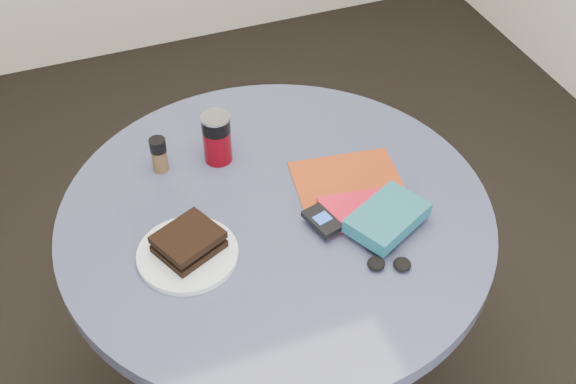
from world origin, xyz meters
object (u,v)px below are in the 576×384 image
object	(u,v)px
red_book	(357,210)
pepper_grinder	(159,154)
table	(277,258)
magazine	(347,181)
headphones	(389,264)
novel	(387,218)
mp3_player	(322,221)
soda_can	(217,138)
sandwich	(189,242)
plate	(188,254)

from	to	relation	value
red_book	pepper_grinder	bearing A→B (deg)	149.37
table	magazine	world-z (taller)	magazine
pepper_grinder	headphones	world-z (taller)	pepper_grinder
magazine	novel	distance (m)	0.18
novel	mp3_player	xyz separation A→B (m)	(-0.13, 0.05, -0.01)
table	pepper_grinder	bearing A→B (deg)	131.85
pepper_grinder	mp3_player	world-z (taller)	pepper_grinder
soda_can	mp3_player	distance (m)	0.35
magazine	headphones	world-z (taller)	headphones
sandwich	soda_can	bearing A→B (deg)	61.78
table	mp3_player	bearing A→B (deg)	-49.04
table	red_book	xyz separation A→B (m)	(0.17, -0.07, 0.17)
sandwich	red_book	size ratio (longest dim) A/B	1.00
sandwich	mp3_player	size ratio (longest dim) A/B	1.61
soda_can	pepper_grinder	world-z (taller)	soda_can
soda_can	magazine	distance (m)	0.33
plate	pepper_grinder	world-z (taller)	pepper_grinder
red_book	headphones	world-z (taller)	headphones
table	soda_can	bearing A→B (deg)	107.32
table	soda_can	xyz separation A→B (m)	(-0.07, 0.22, 0.23)
table	magazine	distance (m)	0.26
mp3_player	headphones	world-z (taller)	mp3_player
magazine	table	bearing A→B (deg)	-162.57
pepper_grinder	novel	distance (m)	0.57
table	soda_can	distance (m)	0.33
novel	red_book	bearing A→B (deg)	94.95
table	red_book	bearing A→B (deg)	-23.37
soda_can	novel	bearing A→B (deg)	-52.26
red_book	headphones	xyz separation A→B (m)	(-0.00, -0.17, -0.00)
soda_can	pepper_grinder	size ratio (longest dim) A/B	1.44
red_book	novel	size ratio (longest dim) A/B	0.93
table	novel	bearing A→B (deg)	-33.59
novel	headphones	bearing A→B (deg)	-140.06
magazine	mp3_player	xyz separation A→B (m)	(-0.12, -0.12, 0.02)
novel	sandwich	bearing A→B (deg)	142.27
plate	sandwich	size ratio (longest dim) A/B	1.34
novel	mp3_player	world-z (taller)	novel
novel	plate	bearing A→B (deg)	143.40
magazine	soda_can	bearing A→B (deg)	152.27
pepper_grinder	novel	size ratio (longest dim) A/B	0.52
table	mp3_player	distance (m)	0.22
red_book	mp3_player	xyz separation A→B (m)	(-0.09, -0.02, 0.01)
soda_can	headphones	bearing A→B (deg)	-63.24
plate	soda_can	distance (m)	0.33
sandwich	headphones	xyz separation A→B (m)	(0.38, -0.19, -0.03)
plate	red_book	bearing A→B (deg)	-1.62
magazine	novel	xyz separation A→B (m)	(0.02, -0.17, 0.03)
headphones	novel	bearing A→B (deg)	66.42
plate	novel	xyz separation A→B (m)	(0.44, -0.08, 0.03)
novel	magazine	bearing A→B (deg)	68.97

